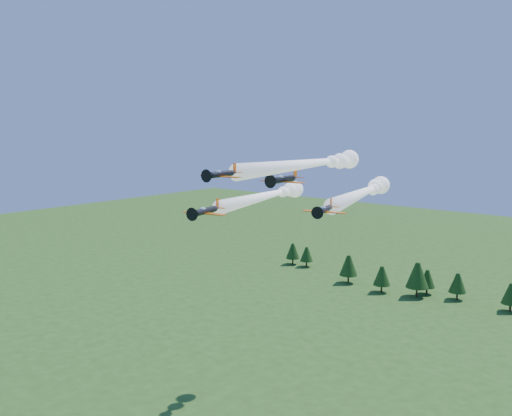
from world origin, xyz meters
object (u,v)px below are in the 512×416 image
Objects in this scene: plane_lead at (312,163)px; plane_left at (269,195)px; plane_right at (365,192)px; plane_slot at (283,179)px.

plane_lead reaches higher than plane_left.
plane_lead reaches higher than plane_right.
plane_lead is 1.11× the size of plane_right.
plane_left is at bearing 149.98° from plane_lead.
plane_right reaches higher than plane_left.
plane_slot reaches higher than plane_right.
plane_right is (20.09, 3.34, 1.88)m from plane_left.
plane_left is at bearing 129.52° from plane_slot.
plane_lead is at bearing -131.90° from plane_right.
plane_lead is 1.09× the size of plane_left.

